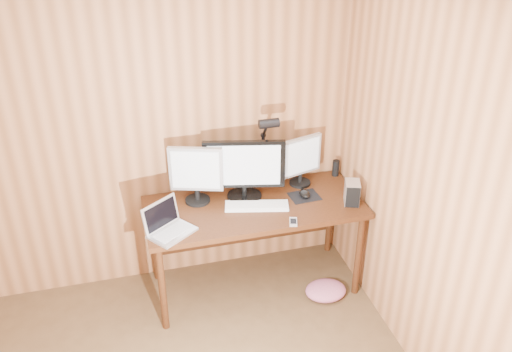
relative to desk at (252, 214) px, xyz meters
name	(u,v)px	position (x,y,z in m)	size (l,w,h in m)	color
room_shell	(133,338)	(-0.93, -1.70, 0.62)	(4.00, 4.00, 4.00)	#53381F
desk	(252,214)	(0.00, 0.00, 0.00)	(1.60, 0.70, 0.75)	#3C1D0C
monitor_center	(244,169)	(-0.04, 0.05, 0.37)	(0.59, 0.26, 0.47)	black
monitor_left	(196,173)	(-0.39, 0.09, 0.36)	(0.38, 0.19, 0.44)	black
monitor_right	(301,160)	(0.43, 0.14, 0.34)	(0.35, 0.17, 0.40)	black
laptop	(167,225)	(-0.66, -0.25, 0.18)	(0.38, 0.36, 0.21)	silver
keyboard	(257,206)	(0.01, -0.10, 0.13)	(0.48, 0.24, 0.02)	white
mousepad	(304,196)	(0.40, -0.05, 0.12)	(0.22, 0.18, 0.00)	black
mouse	(305,194)	(0.40, -0.05, 0.15)	(0.07, 0.12, 0.04)	black
hard_drive	(352,193)	(0.71, -0.22, 0.21)	(0.15, 0.18, 0.17)	silver
phone	(293,222)	(0.20, -0.37, 0.13)	(0.08, 0.12, 0.01)	silver
speaker	(336,168)	(0.75, 0.20, 0.19)	(0.06, 0.06, 0.13)	black
desk_lamp	(266,141)	(0.15, 0.16, 0.52)	(0.15, 0.21, 0.64)	black
fabric_pile	(326,290)	(0.50, -0.34, -0.58)	(0.32, 0.26, 0.10)	#BB5A77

